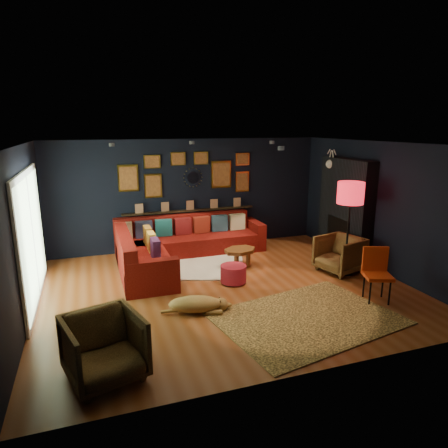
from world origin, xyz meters
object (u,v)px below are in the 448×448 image
object	(u,v)px
sectional	(173,247)
armchair_right	(340,252)
floor_lamp	(350,197)
coffee_table	(240,252)
gold_stool	(110,332)
orange_chair	(376,270)
armchair_left	(104,345)
pouf	(233,274)
dog	(195,301)

from	to	relation	value
sectional	armchair_right	world-z (taller)	sectional
floor_lamp	armchair_right	bearing A→B (deg)	109.59
coffee_table	gold_stool	world-z (taller)	gold_stool
sectional	orange_chair	xyz separation A→B (m)	(2.86, -3.06, 0.21)
armchair_left	armchair_right	xyz separation A→B (m)	(4.68, 2.14, -0.03)
coffee_table	floor_lamp	distance (m)	2.48
pouf	floor_lamp	bearing A→B (deg)	-6.20
armchair_left	armchair_right	bearing A→B (deg)	8.40
gold_stool	armchair_right	bearing A→B (deg)	17.53
sectional	armchair_right	bearing A→B (deg)	-29.28
gold_stool	dog	size ratio (longest dim) A/B	0.36
pouf	armchair_left	world-z (taller)	armchair_left
sectional	floor_lamp	size ratio (longest dim) A/B	1.84
floor_lamp	pouf	bearing A→B (deg)	173.80
pouf	dog	xyz separation A→B (m)	(-1.00, -0.96, 0.01)
dog	orange_chair	bearing A→B (deg)	5.51
gold_stool	floor_lamp	size ratio (longest dim) A/B	0.22
armchair_right	armchair_left	bearing A→B (deg)	-80.60
sectional	gold_stool	xyz separation A→B (m)	(-1.52, -3.17, -0.12)
gold_stool	floor_lamp	bearing A→B (deg)	15.76
armchair_right	pouf	bearing A→B (deg)	-107.97
dog	armchair_left	bearing A→B (deg)	-123.07
gold_stool	coffee_table	bearing A→B (deg)	40.45
coffee_table	orange_chair	size ratio (longest dim) A/B	0.92
pouf	orange_chair	world-z (taller)	orange_chair
pouf	gold_stool	xyz separation A→B (m)	(-2.34, -1.56, 0.02)
orange_chair	floor_lamp	xyz separation A→B (m)	(0.26, 1.20, 1.03)
coffee_table	gold_stool	distance (m)	3.66
sectional	coffee_table	bearing A→B (deg)	-32.25
coffee_table	armchair_right	xyz separation A→B (m)	(1.80, -0.92, 0.09)
pouf	armchair_right	xyz separation A→B (m)	(2.25, -0.11, 0.21)
pouf	orange_chair	xyz separation A→B (m)	(2.04, -1.45, 0.35)
sectional	orange_chair	size ratio (longest dim) A/B	3.75
coffee_table	dog	bearing A→B (deg)	-129.24
sectional	pouf	size ratio (longest dim) A/B	6.98
armchair_left	dog	xyz separation A→B (m)	(1.43, 1.29, -0.23)
sectional	dog	world-z (taller)	sectional
armchair_left	dog	distance (m)	1.94
sectional	pouf	xyz separation A→B (m)	(0.81, -1.61, -0.13)
pouf	armchair_left	size ratio (longest dim) A/B	0.57
armchair_left	orange_chair	world-z (taller)	orange_chair
armchair_right	floor_lamp	xyz separation A→B (m)	(0.05, -0.14, 1.17)
armchair_left	orange_chair	size ratio (longest dim) A/B	0.94
sectional	armchair_left	world-z (taller)	sectional
sectional	dog	size ratio (longest dim) A/B	2.98
coffee_table	orange_chair	world-z (taller)	orange_chair
armchair_left	armchair_right	distance (m)	5.14
pouf	floor_lamp	distance (m)	2.69
coffee_table	dog	size ratio (longest dim) A/B	0.73
coffee_table	dog	world-z (taller)	coffee_table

